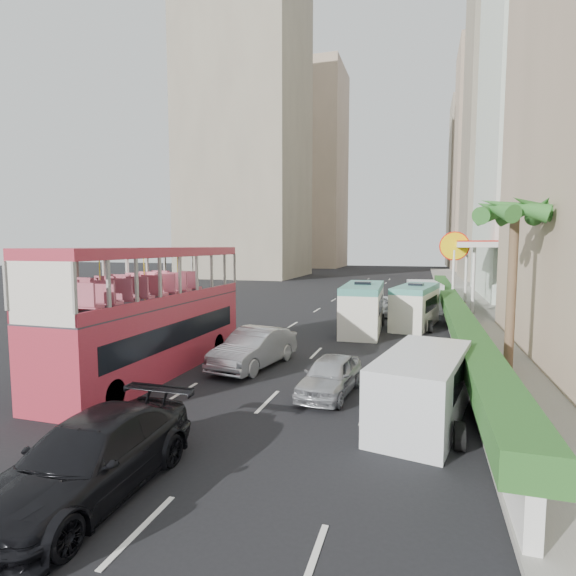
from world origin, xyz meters
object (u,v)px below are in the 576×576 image
at_px(double_decker_bus, 153,310).
at_px(minibus_far, 415,306).
at_px(panel_van_far, 424,296).
at_px(car_silver_lane_b, 330,394).
at_px(minibus_near, 363,308).
at_px(car_black, 92,495).
at_px(panel_van_near, 422,388).
at_px(shell_station, 497,276).
at_px(car_silver_lane_a, 254,367).
at_px(van_asset, 379,315).
at_px(palm_tree, 511,290).

relative_size(double_decker_bus, minibus_far, 1.86).
bearing_deg(panel_van_far, double_decker_bus, -122.53).
distance_m(car_silver_lane_b, minibus_far, 14.69).
height_order(double_decker_bus, minibus_near, double_decker_bus).
relative_size(car_black, minibus_near, 0.85).
height_order(minibus_far, panel_van_near, minibus_far).
bearing_deg(shell_station, car_silver_lane_b, -109.95).
bearing_deg(car_black, panel_van_far, 77.61).
relative_size(double_decker_bus, car_silver_lane_a, 2.23).
bearing_deg(car_black, shell_station, 68.92).
distance_m(car_silver_lane_a, panel_van_far, 20.98).
xyz_separation_m(car_silver_lane_a, minibus_far, (6.38, 11.88, 1.31)).
distance_m(minibus_near, panel_van_near, 13.89).
distance_m(double_decker_bus, van_asset, 19.66).
xyz_separation_m(van_asset, panel_van_far, (3.15, 3.63, 1.12)).
distance_m(car_black, palm_tree, 16.11).
xyz_separation_m(car_silver_lane_a, palm_tree, (10.17, 2.11, 3.38)).
xyz_separation_m(minibus_far, shell_station, (5.99, 9.23, 1.44)).
bearing_deg(van_asset, minibus_near, -89.46).
bearing_deg(panel_van_near, double_decker_bus, 179.13).
distance_m(double_decker_bus, car_silver_lane_a, 4.81).
bearing_deg(panel_van_far, car_silver_lane_b, -104.54).
height_order(car_black, minibus_near, minibus_near).
xyz_separation_m(minibus_near, panel_van_near, (3.46, -13.45, -0.40)).
height_order(car_silver_lane_a, palm_tree, palm_tree).
bearing_deg(car_silver_lane_a, palm_tree, 21.40).
bearing_deg(panel_van_far, panel_van_near, -96.75).
xyz_separation_m(minibus_near, panel_van_far, (3.51, 10.52, -0.30)).
bearing_deg(shell_station, panel_van_near, -102.33).
bearing_deg(car_silver_lane_a, minibus_far, 71.45).
bearing_deg(car_silver_lane_a, shell_station, 69.31).
bearing_deg(double_decker_bus, car_silver_lane_a, 27.47).
xyz_separation_m(car_silver_lane_a, van_asset, (3.74, 16.15, 0.00)).
bearing_deg(car_silver_lane_b, shell_station, 76.03).
height_order(panel_van_near, shell_station, shell_station).
distance_m(car_black, minibus_near, 19.73).
bearing_deg(car_silver_lane_a, panel_van_far, 80.47).
xyz_separation_m(car_silver_lane_b, minibus_near, (-0.41, 11.78, 1.42)).
relative_size(double_decker_bus, panel_van_far, 1.97).
distance_m(minibus_far, palm_tree, 10.68).
distance_m(minibus_far, panel_van_near, 16.08).
relative_size(car_black, van_asset, 1.11).
height_order(panel_van_near, palm_tree, palm_tree).
relative_size(car_silver_lane_b, shell_station, 0.49).
bearing_deg(minibus_far, car_silver_lane_b, -89.40).
bearing_deg(palm_tree, panel_van_far, 100.51).
bearing_deg(minibus_near, van_asset, 84.83).
distance_m(panel_van_near, panel_van_far, 23.97).
distance_m(palm_tree, shell_station, 19.14).
relative_size(van_asset, shell_station, 0.61).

